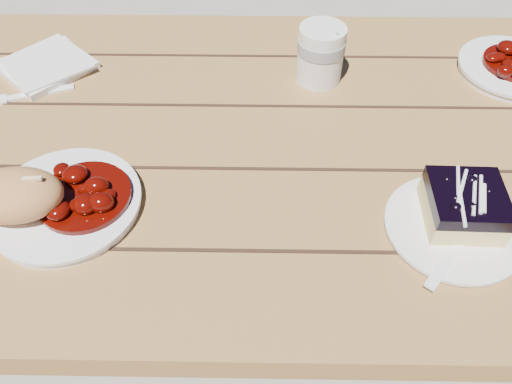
{
  "coord_description": "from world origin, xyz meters",
  "views": [
    {
      "loc": [
        0.19,
        -0.64,
        1.33
      ],
      "look_at": [
        0.18,
        -0.18,
        0.81
      ],
      "focal_mm": 35.0,
      "sensor_mm": 36.0,
      "label": 1
    }
  ],
  "objects_px": {
    "picnic_table": "(166,196)",
    "main_plate": "(66,205)",
    "blueberry_cake": "(464,205)",
    "coffee_cup": "(320,54)",
    "dessert_plate": "(453,228)",
    "bread_roll": "(14,195)"
  },
  "relations": [
    {
      "from": "main_plate",
      "to": "dessert_plate",
      "type": "height_order",
      "value": "main_plate"
    },
    {
      "from": "picnic_table",
      "to": "blueberry_cake",
      "type": "distance_m",
      "value": 0.55
    },
    {
      "from": "picnic_table",
      "to": "main_plate",
      "type": "distance_m",
      "value": 0.26
    },
    {
      "from": "bread_roll",
      "to": "blueberry_cake",
      "type": "height_order",
      "value": "bread_roll"
    },
    {
      "from": "picnic_table",
      "to": "coffee_cup",
      "type": "height_order",
      "value": "coffee_cup"
    },
    {
      "from": "picnic_table",
      "to": "main_plate",
      "type": "bearing_deg",
      "value": -122.31
    },
    {
      "from": "main_plate",
      "to": "dessert_plate",
      "type": "distance_m",
      "value": 0.57
    },
    {
      "from": "main_plate",
      "to": "coffee_cup",
      "type": "bearing_deg",
      "value": 39.81
    },
    {
      "from": "dessert_plate",
      "to": "main_plate",
      "type": "bearing_deg",
      "value": 176.64
    },
    {
      "from": "main_plate",
      "to": "coffee_cup",
      "type": "distance_m",
      "value": 0.52
    },
    {
      "from": "blueberry_cake",
      "to": "bread_roll",
      "type": "bearing_deg",
      "value": -178.45
    },
    {
      "from": "main_plate",
      "to": "blueberry_cake",
      "type": "xyz_separation_m",
      "value": [
        0.58,
        -0.02,
        0.03
      ]
    },
    {
      "from": "picnic_table",
      "to": "bread_roll",
      "type": "relative_size",
      "value": 14.65
    },
    {
      "from": "blueberry_cake",
      "to": "coffee_cup",
      "type": "xyz_separation_m",
      "value": [
        -0.18,
        0.35,
        0.01
      ]
    },
    {
      "from": "coffee_cup",
      "to": "picnic_table",
      "type": "bearing_deg",
      "value": -150.43
    },
    {
      "from": "coffee_cup",
      "to": "dessert_plate",
      "type": "bearing_deg",
      "value": -65.12
    },
    {
      "from": "blueberry_cake",
      "to": "coffee_cup",
      "type": "bearing_deg",
      "value": 118.52
    },
    {
      "from": "picnic_table",
      "to": "dessert_plate",
      "type": "distance_m",
      "value": 0.53
    },
    {
      "from": "picnic_table",
      "to": "dessert_plate",
      "type": "height_order",
      "value": "dessert_plate"
    },
    {
      "from": "picnic_table",
      "to": "coffee_cup",
      "type": "distance_m",
      "value": 0.4
    },
    {
      "from": "blueberry_cake",
      "to": "dessert_plate",
      "type": "bearing_deg",
      "value": -122.29
    },
    {
      "from": "dessert_plate",
      "to": "picnic_table",
      "type": "bearing_deg",
      "value": 156.78
    }
  ]
}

